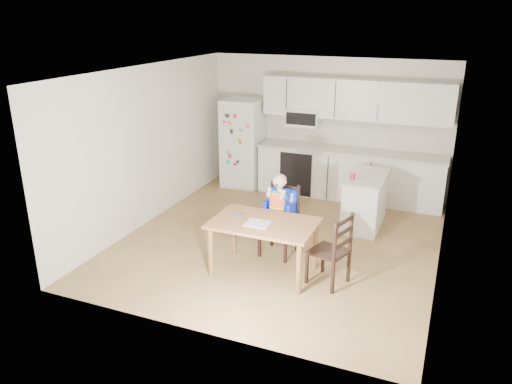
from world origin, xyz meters
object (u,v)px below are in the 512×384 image
object	(u,v)px
red_cup	(353,176)
chair_side	(336,246)
chair_booster	(281,206)
refrigerator	(243,143)
kitchen_island	(365,201)
dining_table	(264,229)

from	to	relation	value
red_cup	chair_side	distance (m)	1.81
red_cup	chair_booster	world-z (taller)	chair_booster
refrigerator	chair_side	xyz separation A→B (m)	(2.61, -3.14, -0.31)
refrigerator	chair_booster	size ratio (longest dim) A/B	1.44
kitchen_island	refrigerator	bearing A→B (deg)	157.03
chair_side	kitchen_island	bearing A→B (deg)	-161.97
red_cup	dining_table	distance (m)	1.96
dining_table	chair_booster	bearing A→B (deg)	89.56
red_cup	chair_side	xyz separation A→B (m)	(0.19, -1.77, -0.35)
kitchen_island	chair_booster	distance (m)	1.73
refrigerator	dining_table	size ratio (longest dim) A/B	1.27
refrigerator	red_cup	world-z (taller)	refrigerator
dining_table	chair_side	size ratio (longest dim) A/B	1.41
dining_table	chair_booster	size ratio (longest dim) A/B	1.14
refrigerator	kitchen_island	distance (m)	2.85
refrigerator	kitchen_island	world-z (taller)	refrigerator
kitchen_island	chair_side	world-z (taller)	chair_side
red_cup	chair_booster	xyz separation A→B (m)	(-0.75, -1.17, -0.17)
chair_booster	chair_side	size ratio (longest dim) A/B	1.24
chair_side	red_cup	bearing A→B (deg)	-156.24
dining_table	chair_side	world-z (taller)	chair_side
red_cup	refrigerator	bearing A→B (deg)	150.53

